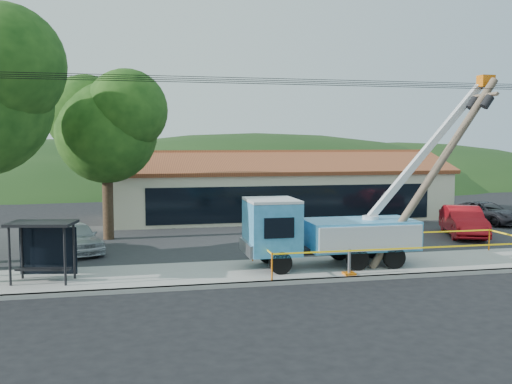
{
  "coord_description": "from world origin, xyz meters",
  "views": [
    {
      "loc": [
        -5.65,
        -17.76,
        5.2
      ],
      "look_at": [
        -0.75,
        5.0,
        3.17
      ],
      "focal_mm": 40.0,
      "sensor_mm": 36.0,
      "label": 1
    }
  ],
  "objects_px": {
    "bus_shelter": "(44,237)",
    "car_silver": "(76,255)",
    "leaning_pole": "(440,163)",
    "utility_truck": "(326,230)",
    "car_red": "(463,238)",
    "car_dark": "(485,225)"
  },
  "relations": [
    {
      "from": "bus_shelter",
      "to": "car_silver",
      "type": "bearing_deg",
      "value": 96.14
    },
    {
      "from": "bus_shelter",
      "to": "leaning_pole",
      "type": "bearing_deg",
      "value": 9.73
    },
    {
      "from": "leaning_pole",
      "to": "bus_shelter",
      "type": "height_order",
      "value": "leaning_pole"
    },
    {
      "from": "utility_truck",
      "to": "car_silver",
      "type": "xyz_separation_m",
      "value": [
        -10.35,
        5.29,
        -1.65
      ]
    },
    {
      "from": "car_red",
      "to": "car_dark",
      "type": "xyz_separation_m",
      "value": [
        4.14,
        4.1,
        0.0
      ]
    },
    {
      "from": "bus_shelter",
      "to": "car_red",
      "type": "bearing_deg",
      "value": 27.85
    },
    {
      "from": "bus_shelter",
      "to": "car_silver",
      "type": "relative_size",
      "value": 0.59
    },
    {
      "from": "car_dark",
      "to": "car_silver",
      "type": "bearing_deg",
      "value": 171.81
    },
    {
      "from": "bus_shelter",
      "to": "car_dark",
      "type": "height_order",
      "value": "bus_shelter"
    },
    {
      "from": "bus_shelter",
      "to": "utility_truck",
      "type": "bearing_deg",
      "value": 13.1
    },
    {
      "from": "car_red",
      "to": "bus_shelter",
      "type": "bearing_deg",
      "value": -144.34
    },
    {
      "from": "utility_truck",
      "to": "leaning_pole",
      "type": "xyz_separation_m",
      "value": [
        4.58,
        -0.79,
        2.72
      ]
    },
    {
      "from": "leaning_pole",
      "to": "car_red",
      "type": "relative_size",
      "value": 1.57
    },
    {
      "from": "utility_truck",
      "to": "car_silver",
      "type": "distance_m",
      "value": 11.74
    },
    {
      "from": "car_silver",
      "to": "car_dark",
      "type": "bearing_deg",
      "value": -11.88
    },
    {
      "from": "leaning_pole",
      "to": "car_silver",
      "type": "distance_m",
      "value": 16.7
    },
    {
      "from": "utility_truck",
      "to": "car_dark",
      "type": "xyz_separation_m",
      "value": [
        14.01,
        9.86,
        -1.65
      ]
    },
    {
      "from": "leaning_pole",
      "to": "car_silver",
      "type": "xyz_separation_m",
      "value": [
        -14.93,
        6.08,
        -4.36
      ]
    },
    {
      "from": "utility_truck",
      "to": "bus_shelter",
      "type": "bearing_deg",
      "value": -178.53
    },
    {
      "from": "leaning_pole",
      "to": "car_silver",
      "type": "bearing_deg",
      "value": 157.84
    },
    {
      "from": "car_silver",
      "to": "leaning_pole",
      "type": "bearing_deg",
      "value": -44.68
    },
    {
      "from": "car_silver",
      "to": "car_dark",
      "type": "distance_m",
      "value": 24.78
    }
  ]
}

